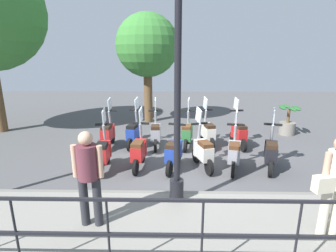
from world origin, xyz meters
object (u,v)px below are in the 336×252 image
object	(u,v)px
pedestrian_distant	(88,172)
scooter_near_3	(174,152)
lamp_post_near	(178,95)
scooter_near_1	(234,152)
scooter_far_4	(134,132)
scooter_far_5	(108,133)
scooter_near_2	(203,151)
scooter_far_3	(156,133)
scooter_near_5	(103,152)
pedestrian_with_bag	(335,180)
potted_palm	(288,123)
tree_distant	(147,46)
scooter_near_0	(271,152)
scooter_far_2	(187,133)
scooter_far_0	(239,133)
scooter_near_4	(139,151)
scooter_far_1	(208,132)

from	to	relation	value
pedestrian_distant	scooter_near_3	size ratio (longest dim) A/B	1.03
lamp_post_near	scooter_near_1	size ratio (longest dim) A/B	2.96
scooter_far_4	scooter_far_5	xyz separation A→B (m)	(-0.11, 0.80, 0.00)
lamp_post_near	scooter_near_2	distance (m)	2.53
scooter_near_2	scooter_far_5	bearing A→B (deg)	44.19
lamp_post_near	scooter_near_3	bearing A→B (deg)	1.62
scooter_near_3	scooter_far_3	distance (m)	1.73
scooter_near_5	pedestrian_with_bag	bearing A→B (deg)	-125.44
lamp_post_near	scooter_near_3	size ratio (longest dim) A/B	2.96
potted_palm	tree_distant	bearing A→B (deg)	70.90
scooter_near_0	scooter_far_5	bearing A→B (deg)	88.19
pedestrian_distant	scooter_far_4	size ratio (longest dim) A/B	1.03
tree_distant	potted_palm	bearing A→B (deg)	-109.10
scooter_near_5	scooter_far_2	bearing A→B (deg)	-54.81
scooter_near_3	scooter_far_0	world-z (taller)	same
scooter_far_3	scooter_near_1	bearing A→B (deg)	-131.07
scooter_near_3	scooter_near_4	bearing A→B (deg)	101.45
pedestrian_with_bag	scooter_near_0	bearing A→B (deg)	-15.47
scooter_near_0	scooter_far_2	bearing A→B (deg)	68.62
scooter_far_1	tree_distant	bearing A→B (deg)	22.83
pedestrian_with_bag	scooter_far_4	world-z (taller)	pedestrian_with_bag
lamp_post_near	scooter_near_4	size ratio (longest dim) A/B	2.96
scooter_far_1	scooter_far_5	bearing A→B (deg)	82.17
scooter_far_1	scooter_far_5	world-z (taller)	same
scooter_near_1	scooter_near_2	size ratio (longest dim) A/B	1.00
scooter_far_1	scooter_near_4	bearing A→B (deg)	119.89
pedestrian_distant	scooter_near_4	world-z (taller)	pedestrian_distant
scooter_near_3	scooter_near_1	bearing A→B (deg)	-74.78
scooter_far_0	scooter_far_1	bearing A→B (deg)	76.36
scooter_near_3	scooter_near_4	xyz separation A→B (m)	(0.07, 0.89, 0.00)
scooter_far_2	scooter_near_0	bearing A→B (deg)	-119.56
lamp_post_near	scooter_far_2	world-z (taller)	lamp_post_near
pedestrian_with_bag	scooter_far_1	world-z (taller)	pedestrian_with_bag
potted_palm	scooter_far_3	distance (m)	4.98
scooter_near_3	potted_palm	bearing A→B (deg)	-37.03
potted_palm	scooter_near_0	world-z (taller)	scooter_near_0
scooter_near_2	scooter_far_4	world-z (taller)	same
scooter_near_5	scooter_near_3	bearing A→B (deg)	-90.93
scooter_far_2	lamp_post_near	bearing A→B (deg)	-177.00
pedestrian_distant	scooter_near_5	size ratio (longest dim) A/B	1.03
potted_palm	scooter_near_0	bearing A→B (deg)	151.02
scooter_near_0	scooter_far_4	xyz separation A→B (m)	(1.68, 3.69, 0.00)
scooter_near_2	scooter_far_3	bearing A→B (deg)	22.81
scooter_near_4	scooter_far_2	bearing A→B (deg)	-33.90
lamp_post_near	scooter_near_0	distance (m)	3.38
scooter_near_1	scooter_far_4	xyz separation A→B (m)	(1.72, 2.76, 0.00)
scooter_near_3	scooter_near_2	bearing A→B (deg)	-67.55
pedestrian_distant	tree_distant	bearing A→B (deg)	-179.27
pedestrian_with_bag	scooter_far_3	xyz separation A→B (m)	(4.31, 2.91, -0.60)
potted_palm	scooter_near_1	xyz separation A→B (m)	(-3.18, 2.67, 0.04)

